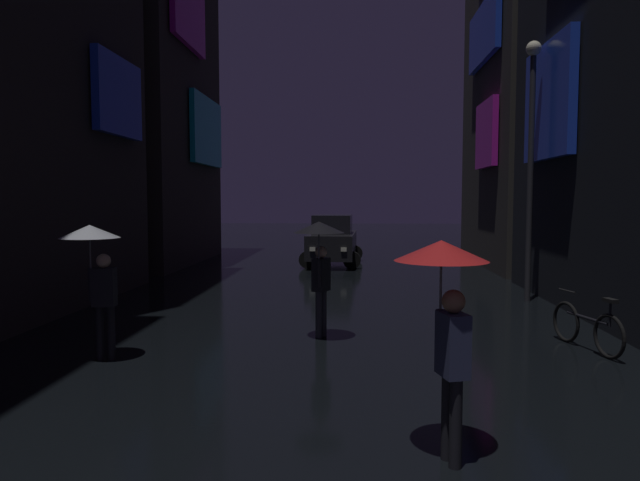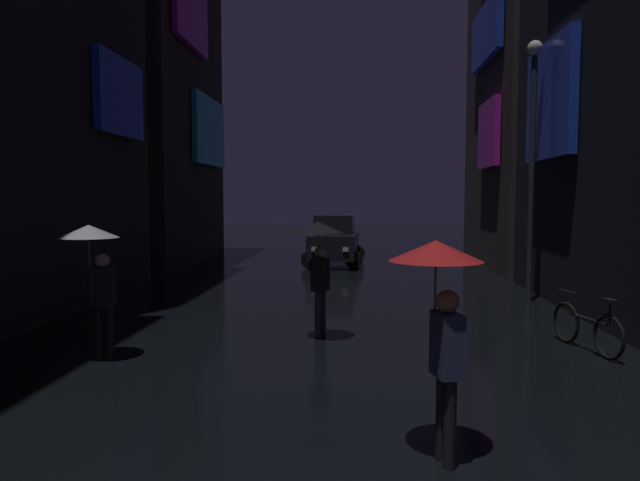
% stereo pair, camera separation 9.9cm
% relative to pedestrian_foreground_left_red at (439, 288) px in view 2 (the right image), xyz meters
% --- Properties ---
extents(building_left_far, '(4.25, 8.02, 14.63)m').
position_rel_pedestrian_foreground_left_red_xyz_m(building_left_far, '(-9.08, 16.73, 5.65)').
color(building_left_far, '#2D2826').
rests_on(building_left_far, ground).
extents(pedestrian_foreground_left_red, '(0.90, 0.90, 2.12)m').
position_rel_pedestrian_foreground_left_red_xyz_m(pedestrian_foreground_left_red, '(0.00, 0.00, 0.00)').
color(pedestrian_foreground_left_red, black).
rests_on(pedestrian_foreground_left_red, ground).
extents(pedestrian_near_crossing_clear, '(0.90, 0.90, 2.12)m').
position_rel_pedestrian_foreground_left_red_xyz_m(pedestrian_near_crossing_clear, '(-4.87, 3.08, 0.00)').
color(pedestrian_near_crossing_clear, black).
rests_on(pedestrian_near_crossing_clear, ground).
extents(pedestrian_far_right_black, '(0.90, 0.90, 2.12)m').
position_rel_pedestrian_foreground_left_red_xyz_m(pedestrian_far_right_black, '(-1.49, 4.69, 0.00)').
color(pedestrian_far_right_black, '#2D2D38').
rests_on(pedestrian_far_right_black, ground).
extents(bicycle_parked_at_storefront, '(0.52, 1.78, 0.96)m').
position_rel_pedestrian_foreground_left_red_xyz_m(bicycle_parked_at_storefront, '(3.01, 4.17, -1.28)').
color(bicycle_parked_at_storefront, black).
rests_on(bicycle_parked_at_storefront, ground).
extents(car_distant, '(2.36, 4.20, 1.92)m').
position_rel_pedestrian_foreground_left_red_xyz_m(car_distant, '(-1.73, 16.48, -0.74)').
color(car_distant, black).
rests_on(car_distant, ground).
extents(streetlamp_right_far, '(0.36, 0.36, 6.31)m').
position_rel_pedestrian_foreground_left_red_xyz_m(streetlamp_right_far, '(3.40, 8.81, 2.21)').
color(streetlamp_right_far, '#2D2D33').
rests_on(streetlamp_right_far, ground).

